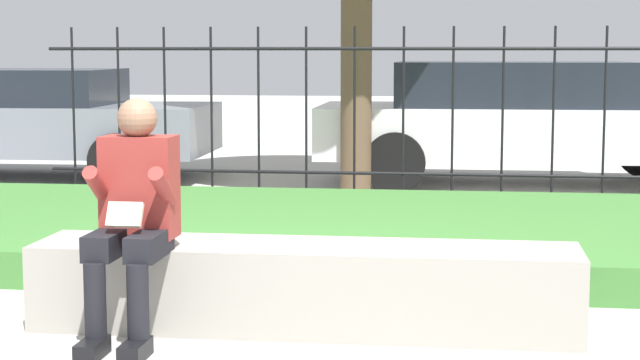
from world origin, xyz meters
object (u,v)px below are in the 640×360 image
at_px(stone_bench, 305,291).
at_px(car_parked_center, 523,119).
at_px(car_parked_left, 24,119).
at_px(person_seated_reader, 134,209).

height_order(stone_bench, car_parked_center, car_parked_center).
xyz_separation_m(car_parked_center, car_parked_left, (-5.85, -0.07, -0.04)).
height_order(person_seated_reader, car_parked_center, car_parked_center).
xyz_separation_m(stone_bench, car_parked_center, (1.51, 6.54, 0.54)).
bearing_deg(car_parked_left, stone_bench, -57.94).
bearing_deg(stone_bench, person_seated_reader, -158.82).
height_order(car_parked_center, car_parked_left, car_parked_center).
bearing_deg(car_parked_left, car_parked_center, -1.08).
bearing_deg(person_seated_reader, stone_bench, 21.18).
height_order(person_seated_reader, car_parked_left, car_parked_left).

